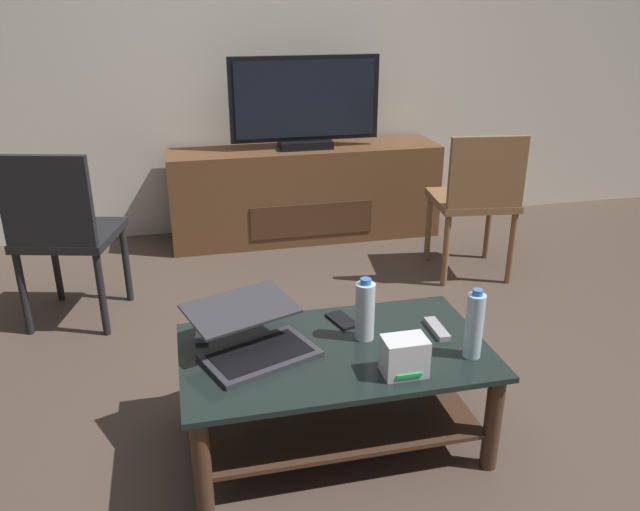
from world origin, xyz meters
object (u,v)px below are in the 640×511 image
dining_chair (477,196)px  cell_phone (342,320)px  water_bottle_far (474,325)px  television (305,105)px  media_cabinet (305,192)px  tv_remote (203,330)px  side_chair (62,229)px  laptop (252,336)px  soundbar_remote (437,329)px  router_box (404,356)px  water_bottle_near (365,310)px  coffee_table (335,379)px

dining_chair → cell_phone: dining_chair is taller
water_bottle_far → television: bearing=92.6°
media_cabinet → tv_remote: (-0.79, -1.93, 0.09)m
television → side_chair: size_ratio=1.08×
television → dining_chair: (0.80, -0.87, -0.40)m
laptop → soundbar_remote: (0.68, -0.01, -0.05)m
dining_chair → router_box: 1.76m
dining_chair → router_box: size_ratio=5.98×
dining_chair → side_chair: (-2.19, -0.09, 0.01)m
dining_chair → tv_remote: size_ratio=5.35×
cell_phone → soundbar_remote: (0.32, -0.15, 0.01)m
television → dining_chair: size_ratio=1.13×
router_box → tv_remote: size_ratio=0.90×
water_bottle_near → cell_phone: water_bottle_near is taller
dining_chair → cell_phone: (-1.07, -1.07, -0.10)m
water_bottle_near → water_bottle_far: bearing=-32.0°
router_box → soundbar_remote: router_box is taller
coffee_table → router_box: router_box is taller
media_cabinet → side_chair: (-1.39, -0.98, 0.20)m
media_cabinet → television: (0.00, -0.02, 0.59)m
laptop → tv_remote: 0.24m
tv_remote → soundbar_remote: bearing=-3.4°
side_chair → water_bottle_near: bearing=-43.9°
coffee_table → television: size_ratio=1.12×
coffee_table → laptop: (-0.28, 0.05, 0.18)m
media_cabinet → side_chair: size_ratio=2.00×
media_cabinet → laptop: 2.20m
laptop → coffee_table: bearing=-10.3°
tv_remote → soundbar_remote: 0.86m
side_chair → water_bottle_near: side_chair is taller
television → side_chair: bearing=-145.4°
water_bottle_far → dining_chair: bearing=63.6°
coffee_table → side_chair: 1.59m
media_cabinet → tv_remote: 2.09m
dining_chair → soundbar_remote: size_ratio=5.35×
dining_chair → router_box: (-0.97, -1.47, -0.04)m
water_bottle_near → cell_phone: size_ratio=1.68×
media_cabinet → coffee_table: bearing=-99.1°
laptop → media_cabinet: bearing=73.4°
side_chair → water_bottle_far: 2.00m
water_bottle_near → water_bottle_far: 0.38m
television → laptop: bearing=-106.7°
router_box → side_chair: bearing=131.7°
coffee_table → router_box: size_ratio=7.53×
coffee_table → water_bottle_near: (0.12, 0.05, 0.23)m
coffee_table → router_box: 0.33m
soundbar_remote → water_bottle_near: bearing=177.5°
coffee_table → water_bottle_far: water_bottle_far is taller
side_chair → water_bottle_far: (1.49, -1.33, 0.00)m
water_bottle_near → water_bottle_far: water_bottle_far is taller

